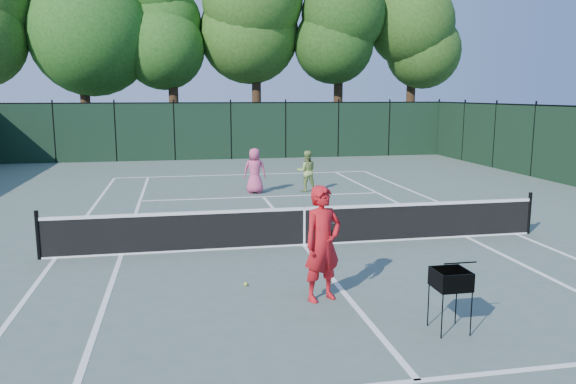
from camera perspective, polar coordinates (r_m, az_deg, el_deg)
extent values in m
plane|color=#4D5E54|center=(13.15, 1.65, -5.44)|extent=(90.00, 90.00, 0.00)
cube|color=white|center=(13.13, -22.56, -6.23)|extent=(0.10, 23.77, 0.01)
cube|color=white|center=(15.29, 22.18, -3.98)|extent=(0.10, 23.77, 0.01)
cube|color=white|center=(12.92, -16.57, -6.13)|extent=(0.10, 23.77, 0.01)
cube|color=white|center=(14.59, 17.66, -4.35)|extent=(0.10, 23.77, 0.01)
cube|color=white|center=(24.66, -4.43, 1.78)|extent=(10.97, 0.10, 0.01)
cube|color=white|center=(7.46, 13.08, -18.17)|extent=(8.23, 0.10, 0.01)
cube|color=white|center=(19.30, -2.53, -0.48)|extent=(8.23, 0.10, 0.01)
cube|color=white|center=(13.15, 1.65, -5.42)|extent=(0.10, 12.80, 0.01)
cube|color=black|center=(13.04, 1.66, -3.51)|extent=(11.60, 0.03, 0.85)
cube|color=white|center=(12.95, 1.67, -1.70)|extent=(11.60, 0.05, 0.07)
cube|color=white|center=(13.15, 1.65, -5.35)|extent=(11.60, 0.05, 0.04)
cube|color=white|center=(13.04, 1.66, -3.51)|extent=(0.05, 0.04, 0.91)
cylinder|color=black|center=(13.07, -24.07, -4.02)|extent=(0.09, 0.09, 1.06)
cylinder|color=black|center=(15.35, 23.30, -1.99)|extent=(0.09, 0.09, 1.06)
cube|color=black|center=(30.56, -5.81, 6.15)|extent=(24.00, 0.05, 3.00)
cylinder|color=black|center=(34.78, -19.83, 7.56)|extent=(0.56, 0.56, 4.80)
cylinder|color=black|center=(34.20, -11.48, 7.49)|extent=(0.56, 0.56, 4.30)
ellipsoid|color=#1B4714|center=(34.44, -11.81, 16.84)|extent=(6.00, 6.00, 9.30)
cylinder|color=black|center=(35.02, -3.20, 8.30)|extent=(0.56, 0.56, 5.00)
ellipsoid|color=#244F16|center=(35.44, -3.31, 18.90)|extent=(7.00, 7.00, 10.85)
cylinder|color=black|center=(35.38, 5.08, 7.97)|extent=(0.56, 0.56, 4.60)
ellipsoid|color=#193E11|center=(35.67, 5.23, 17.42)|extent=(6.20, 6.20, 9.61)
cylinder|color=black|center=(37.54, 12.29, 7.74)|extent=(0.56, 0.56, 4.40)
ellipsoid|color=#1F4413|center=(37.75, 12.61, 16.16)|extent=(5.80, 5.80, 8.99)
imported|color=red|center=(9.53, 3.54, -5.25)|extent=(0.84, 0.70, 1.98)
cylinder|color=black|center=(10.08, 4.45, -4.67)|extent=(0.03, 0.03, 0.30)
torus|color=black|center=(10.01, 4.47, -3.17)|extent=(0.30, 0.10, 0.30)
imported|color=#CE4977|center=(19.90, -3.40, 2.18)|extent=(0.86, 0.63, 1.62)
imported|color=#8CA954|center=(20.24, 1.90, 2.13)|extent=(0.75, 0.60, 1.48)
cylinder|color=black|center=(8.53, 15.38, -12.11)|extent=(0.02, 0.02, 0.67)
cylinder|color=black|center=(8.74, 18.11, -11.72)|extent=(0.02, 0.02, 0.67)
cylinder|color=black|center=(8.91, 14.06, -11.08)|extent=(0.02, 0.02, 0.67)
cylinder|color=black|center=(9.11, 16.70, -10.75)|extent=(0.02, 0.02, 0.67)
cube|color=black|center=(8.66, 16.21, -8.48)|extent=(0.50, 0.50, 0.28)
sphere|color=yellow|center=(8.69, 16.19, -9.01)|extent=(0.07, 0.07, 0.07)
sphere|color=yellow|center=(8.69, 16.19, -9.01)|extent=(0.07, 0.07, 0.07)
sphere|color=yellow|center=(8.69, 16.19, -9.01)|extent=(0.07, 0.07, 0.07)
sphere|color=yellow|center=(8.69, 16.19, -9.01)|extent=(0.07, 0.07, 0.07)
sphere|color=yellow|center=(8.69, 16.19, -9.01)|extent=(0.07, 0.07, 0.07)
sphere|color=yellow|center=(8.69, 16.19, -9.01)|extent=(0.07, 0.07, 0.07)
sphere|color=yellow|center=(8.69, 16.19, -9.01)|extent=(0.07, 0.07, 0.07)
sphere|color=yellow|center=(8.69, 16.19, -9.01)|extent=(0.07, 0.07, 0.07)
sphere|color=yellow|center=(8.69, 16.19, -9.01)|extent=(0.07, 0.07, 0.07)
sphere|color=yellow|center=(8.69, 16.19, -9.01)|extent=(0.07, 0.07, 0.07)
sphere|color=yellow|center=(8.69, 16.19, -9.01)|extent=(0.07, 0.07, 0.07)
sphere|color=yellow|center=(8.69, 16.19, -9.01)|extent=(0.07, 0.07, 0.07)
sphere|color=yellow|center=(8.69, 16.19, -9.01)|extent=(0.07, 0.07, 0.07)
sphere|color=yellow|center=(8.69, 16.19, -9.01)|extent=(0.07, 0.07, 0.07)
sphere|color=yellow|center=(8.69, 16.19, -9.01)|extent=(0.07, 0.07, 0.07)
sphere|color=#C5EA30|center=(10.48, -4.33, -9.32)|extent=(0.07, 0.07, 0.07)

